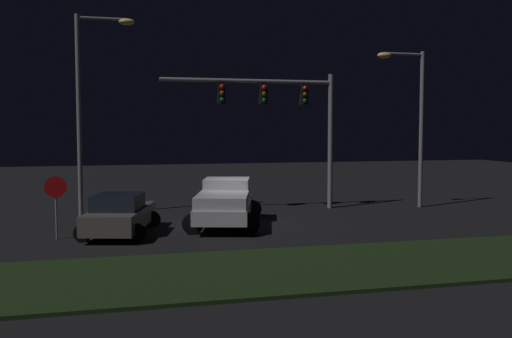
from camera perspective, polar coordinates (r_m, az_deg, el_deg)
name	(u,v)px	position (r m, az deg, el deg)	size (l,w,h in m)	color
ground_plane	(238,224)	(23.78, -1.81, -5.40)	(80.00, 80.00, 0.00)	black
grass_median	(301,268)	(16.18, 4.48, -9.72)	(24.34, 5.07, 0.10)	black
pickup_truck	(225,200)	(23.32, -3.06, -3.11)	(3.84, 5.74, 1.80)	#B7B7BC
car_sedan	(120,214)	(21.83, -13.31, -4.39)	(3.17, 4.71, 1.51)	#514C47
traffic_signal_gantry	(283,107)	(27.53, 2.63, 6.11)	(8.32, 0.56, 6.50)	slate
street_lamp_left	(90,92)	(26.68, -16.07, 7.35)	(2.57, 0.44, 8.86)	slate
street_lamp_right	(412,109)	(29.33, 15.14, 5.73)	(2.50, 0.44, 7.63)	slate
stop_sign	(56,195)	(21.40, -19.13, -2.45)	(0.76, 0.08, 2.23)	slate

